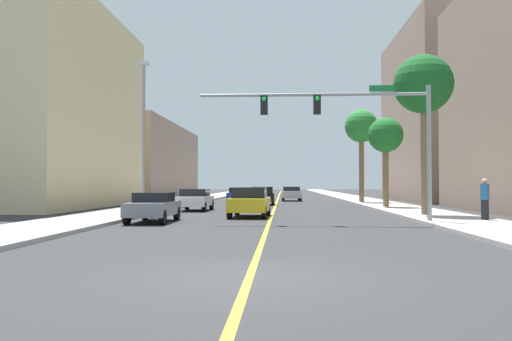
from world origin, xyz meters
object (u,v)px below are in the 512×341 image
(street_lamp, at_px, (144,129))
(car_yellow, at_px, (250,202))
(palm_near, at_px, (423,85))
(car_gray, at_px, (154,207))
(car_black, at_px, (262,196))
(palm_mid, at_px, (385,137))
(pedestrian, at_px, (485,199))
(car_blue, at_px, (239,195))
(car_white, at_px, (195,199))
(traffic_signal_mast, at_px, (355,120))
(palm_far, at_px, (361,128))
(car_silver, at_px, (291,193))

(street_lamp, bearing_deg, car_yellow, -11.32)
(palm_near, xyz_separation_m, car_gray, (-13.06, -3.99, -6.10))
(palm_near, distance_m, car_black, 18.53)
(car_gray, distance_m, car_yellow, 5.59)
(palm_mid, xyz_separation_m, pedestrian, (1.80, -12.67, -3.89))
(car_yellow, relative_size, pedestrian, 2.30)
(car_blue, height_order, pedestrian, pedestrian)
(car_white, bearing_deg, car_gray, 90.07)
(palm_mid, distance_m, pedestrian, 13.37)
(car_blue, bearing_deg, traffic_signal_mast, -71.19)
(traffic_signal_mast, height_order, palm_near, palm_near)
(traffic_signal_mast, distance_m, street_lamp, 12.01)
(car_gray, bearing_deg, palm_far, -119.92)
(car_black, bearing_deg, car_gray, -103.37)
(palm_far, relative_size, car_blue, 2.03)
(car_gray, bearing_deg, car_white, -91.07)
(car_black, bearing_deg, car_white, -114.20)
(street_lamp, xyz_separation_m, palm_mid, (14.73, 7.90, 0.21))
(palm_far, height_order, car_blue, palm_far)
(palm_near, distance_m, palm_far, 17.85)
(car_silver, distance_m, car_white, 19.67)
(traffic_signal_mast, bearing_deg, pedestrian, 4.29)
(car_silver, height_order, car_white, car_silver)
(car_silver, xyz_separation_m, car_gray, (-6.63, -28.38, -0.04))
(car_black, height_order, car_yellow, car_yellow)
(traffic_signal_mast, height_order, pedestrian, traffic_signal_mast)
(car_black, distance_m, pedestrian, 21.57)
(car_silver, bearing_deg, car_black, -106.00)
(car_yellow, bearing_deg, car_white, 125.18)
(street_lamp, xyz_separation_m, car_silver, (8.48, 23.37, -4.00))
(car_silver, distance_m, car_gray, 29.14)
(traffic_signal_mast, relative_size, palm_near, 1.22)
(palm_mid, relative_size, car_blue, 1.56)
(palm_near, height_order, car_black, palm_near)
(car_blue, distance_m, pedestrian, 27.60)
(car_silver, bearing_deg, car_blue, -143.35)
(palm_near, relative_size, car_white, 2.09)
(car_white, relative_size, car_gray, 1.00)
(car_black, relative_size, car_white, 1.05)
(street_lamp, distance_m, car_yellow, 7.24)
(palm_far, bearing_deg, palm_near, -88.42)
(traffic_signal_mast, height_order, car_gray, traffic_signal_mast)
(street_lamp, bearing_deg, car_black, 66.95)
(traffic_signal_mast, distance_m, car_white, 13.83)
(car_blue, height_order, car_silver, car_silver)
(car_white, distance_m, car_yellow, 7.14)
(palm_far, height_order, car_black, palm_far)
(traffic_signal_mast, height_order, car_blue, traffic_signal_mast)
(car_white, xyz_separation_m, pedestrian, (14.49, -9.56, 0.33))
(street_lamp, xyz_separation_m, car_blue, (3.60, 19.61, -4.04))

